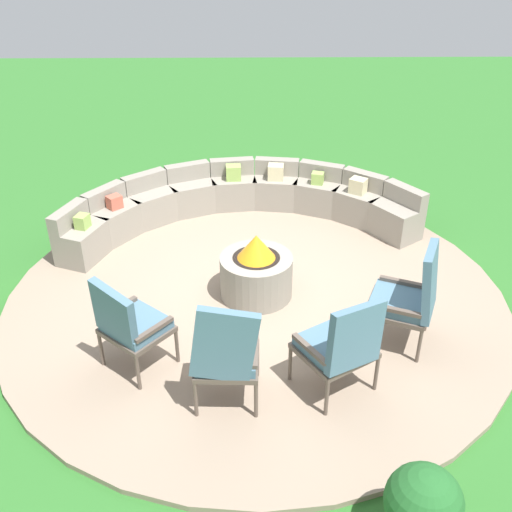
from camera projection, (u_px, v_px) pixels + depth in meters
The scene contains 9 objects.
ground_plane at pixel (256, 298), 6.88m from camera, with size 24.00×24.00×0.00m, color #2D6B28.
patio_circle at pixel (256, 296), 6.87m from camera, with size 5.67×5.67×0.06m, color gray.
fire_pit at pixel (256, 272), 6.69m from camera, with size 0.82×0.82×0.77m.
curved_stone_bench at pixel (238, 203), 8.24m from camera, with size 4.72×2.10×0.67m.
lounge_chair_front_left at pixel (129, 323), 5.51m from camera, with size 0.78×0.79×1.03m.
lounge_chair_front_right at pixel (226, 353), 5.09m from camera, with size 0.61×0.58×1.16m.
lounge_chair_back_left at pixel (342, 344), 5.25m from camera, with size 0.83×0.83×1.05m.
lounge_chair_back_right at pixel (410, 296), 5.83m from camera, with size 0.79×0.76×1.13m.
potted_plant_0 at pixel (423, 508), 4.08m from camera, with size 0.54×0.54×0.72m.
Camera 1 is at (-0.08, -5.63, 3.98)m, focal length 41.80 mm.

